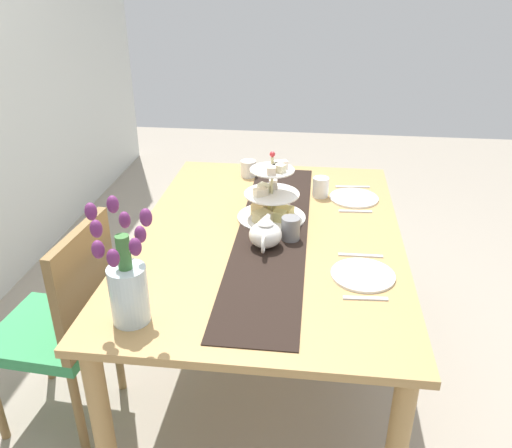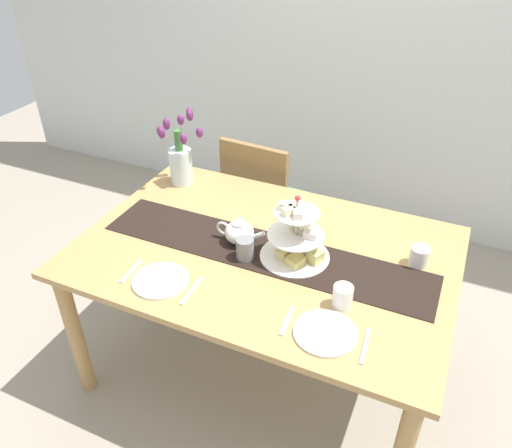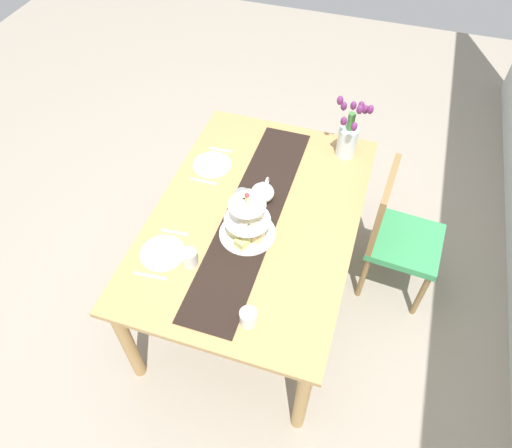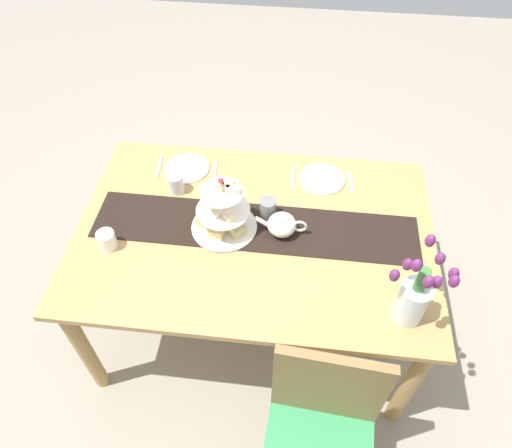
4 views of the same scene
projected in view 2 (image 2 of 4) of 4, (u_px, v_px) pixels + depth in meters
ground_plane at (263, 365)px, 2.61m from camera, size 8.00×8.00×0.00m
room_wall_rear at (370, 37)px, 3.13m from camera, size 6.00×0.08×2.60m
dining_table at (265, 266)px, 2.24m from camera, size 1.63×1.10×0.76m
chair_left at (263, 199)px, 3.03m from camera, size 0.45×0.45×0.91m
table_runner at (263, 251)px, 2.17m from camera, size 1.48×0.29×0.00m
tiered_cake_stand at (296, 241)px, 2.09m from camera, size 0.30×0.30×0.30m
teapot at (239, 231)px, 2.20m from camera, size 0.24×0.13×0.14m
tulip_vase at (180, 158)px, 2.60m from camera, size 0.25×0.21×0.40m
cream_jug at (419, 256)px, 2.07m from camera, size 0.08×0.08×0.08m
dinner_plate_left at (161, 280)px, 2.00m from camera, size 0.23×0.23×0.01m
fork_left at (131, 271)px, 2.05m from camera, size 0.03×0.15×0.01m
knife_left at (192, 291)px, 1.96m from camera, size 0.02×0.17×0.01m
dinner_plate_right at (325, 333)px, 1.77m from camera, size 0.23×0.23×0.01m
fork_right at (287, 321)px, 1.82m from camera, size 0.03×0.15×0.01m
knife_right at (365, 346)px, 1.72m from camera, size 0.03×0.17×0.01m
mug_grey at (245, 249)px, 2.10m from camera, size 0.08×0.08×0.09m
mug_white_text at (343, 297)px, 1.86m from camera, size 0.08×0.08×0.09m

